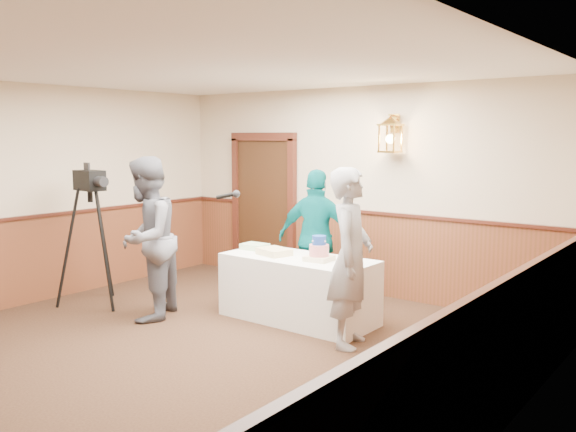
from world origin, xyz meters
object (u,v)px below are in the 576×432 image
(tv_camera_rig, at_px, (92,245))
(tiered_cake, at_px, (319,251))
(assistant_p, at_px, (317,238))
(interviewer, at_px, (147,239))
(baker, at_px, (351,258))
(display_table, at_px, (298,289))
(sheet_cake_green, at_px, (255,246))
(sheet_cake_yellow, at_px, (274,252))

(tv_camera_rig, bearing_deg, tiered_cake, 26.69)
(assistant_p, height_order, tv_camera_rig, assistant_p)
(interviewer, distance_m, baker, 2.46)
(tv_camera_rig, bearing_deg, display_table, 29.55)
(sheet_cake_green, bearing_deg, sheet_cake_yellow, -17.73)
(tiered_cake, height_order, sheet_cake_yellow, tiered_cake)
(sheet_cake_green, xyz_separation_m, interviewer, (-0.73, -1.08, 0.17))
(tiered_cake, relative_size, baker, 0.16)
(baker, relative_size, assistant_p, 1.06)
(sheet_cake_green, height_order, baker, baker)
(baker, height_order, tv_camera_rig, baker)
(sheet_cake_yellow, relative_size, baker, 0.20)
(display_table, height_order, sheet_cake_yellow, sheet_cake_yellow)
(baker, relative_size, tv_camera_rig, 1.07)
(display_table, distance_m, assistant_p, 0.82)
(interviewer, relative_size, baker, 1.04)
(baker, height_order, assistant_p, baker)
(interviewer, relative_size, assistant_p, 1.10)
(tv_camera_rig, bearing_deg, sheet_cake_yellow, 30.94)
(display_table, relative_size, tiered_cake, 6.14)
(sheet_cake_yellow, height_order, tv_camera_rig, tv_camera_rig)
(tiered_cake, bearing_deg, baker, -28.56)
(sheet_cake_green, bearing_deg, tv_camera_rig, -146.99)
(tiered_cake, bearing_deg, display_table, 174.93)
(baker, distance_m, assistant_p, 1.49)
(tiered_cake, relative_size, tv_camera_rig, 0.17)
(tiered_cake, distance_m, tv_camera_rig, 2.95)
(sheet_cake_yellow, xyz_separation_m, assistant_p, (0.13, 0.71, 0.08))
(assistant_p, bearing_deg, tv_camera_rig, 19.17)
(display_table, xyz_separation_m, sheet_cake_yellow, (-0.31, -0.07, 0.41))
(interviewer, distance_m, tv_camera_rig, 1.02)
(assistant_p, bearing_deg, tiered_cake, 108.53)
(display_table, relative_size, baker, 0.98)
(sheet_cake_green, relative_size, baker, 0.16)
(display_table, xyz_separation_m, tiered_cake, (0.31, -0.03, 0.49))
(tiered_cake, distance_m, sheet_cake_green, 1.03)
(baker, distance_m, tv_camera_rig, 3.46)
(display_table, bearing_deg, tiered_cake, -5.07)
(tiered_cake, height_order, tv_camera_rig, tv_camera_rig)
(baker, bearing_deg, tiered_cake, 42.86)
(display_table, relative_size, assistant_p, 1.04)
(display_table, bearing_deg, sheet_cake_yellow, -167.14)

